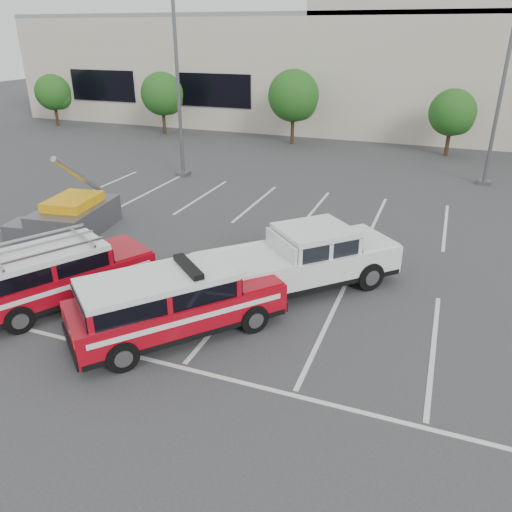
% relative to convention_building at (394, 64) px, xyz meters
% --- Properties ---
extents(ground, '(120.00, 120.00, 0.00)m').
position_rel_convention_building_xyz_m(ground, '(-0.18, -31.86, -4.72)').
color(ground, '#363639').
rests_on(ground, ground).
extents(stall_markings, '(23.00, 15.00, 0.01)m').
position_rel_convention_building_xyz_m(stall_markings, '(-0.18, -27.36, -4.71)').
color(stall_markings, silver).
rests_on(stall_markings, ground).
extents(convention_building, '(60.00, 16.99, 13.20)m').
position_rel_convention_building_xyz_m(convention_building, '(0.00, 0.00, 0.00)').
color(convention_building, beige).
rests_on(convention_building, ground).
extents(tree_far_left, '(2.77, 2.77, 3.99)m').
position_rel_convention_building_xyz_m(tree_far_left, '(-25.09, -9.82, -2.22)').
color(tree_far_left, '#3F2B19').
rests_on(tree_far_left, ground).
extents(tree_left, '(3.07, 3.07, 4.42)m').
position_rel_convention_building_xyz_m(tree_left, '(-15.09, -9.82, -1.95)').
color(tree_left, '#3F2B19').
rests_on(tree_left, ground).
extents(tree_mid_left, '(3.37, 3.37, 4.85)m').
position_rel_convention_building_xyz_m(tree_mid_left, '(-5.09, -9.82, -1.68)').
color(tree_mid_left, '#3F2B19').
rests_on(tree_mid_left, ground).
extents(tree_mid_right, '(2.77, 2.77, 3.99)m').
position_rel_convention_building_xyz_m(tree_mid_right, '(4.91, -9.82, -2.22)').
color(tree_mid_right, '#3F2B19').
rests_on(tree_mid_right, ground).
extents(light_pole_left, '(0.90, 0.60, 10.24)m').
position_rel_convention_building_xyz_m(light_pole_left, '(-8.18, -19.86, 0.47)').
color(light_pole_left, '#59595E').
rests_on(light_pole_left, ground).
extents(light_pole_mid, '(0.90, 0.60, 10.24)m').
position_rel_convention_building_xyz_m(light_pole_mid, '(6.82, -15.86, 0.47)').
color(light_pole_mid, '#59595E').
rests_on(light_pole_mid, ground).
extents(fire_chief_suv, '(4.90, 5.27, 1.86)m').
position_rel_convention_building_xyz_m(fire_chief_suv, '(-1.03, -33.46, -3.96)').
color(fire_chief_suv, '#980713').
rests_on(fire_chief_suv, ground).
extents(white_pickup, '(5.75, 5.74, 1.85)m').
position_rel_convention_building_xyz_m(white_pickup, '(1.20, -29.93, -3.98)').
color(white_pickup, silver).
rests_on(white_pickup, ground).
extents(ladder_suv, '(4.01, 5.17, 1.91)m').
position_rel_convention_building_xyz_m(ladder_suv, '(-4.85, -33.16, -3.95)').
color(ladder_suv, '#980713').
rests_on(ladder_suv, ground).
extents(utility_rig, '(3.17, 3.93, 3.11)m').
position_rel_convention_building_xyz_m(utility_rig, '(-8.22, -28.64, -4.10)').
color(utility_rig, '#59595E').
rests_on(utility_rig, ground).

